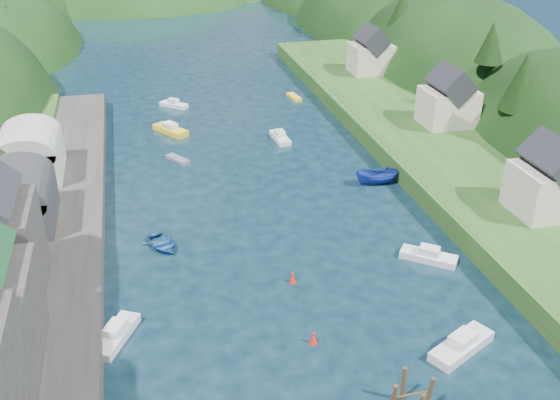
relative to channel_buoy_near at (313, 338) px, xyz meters
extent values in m
plane|color=black|center=(1.52, 39.50, -0.48)|extent=(600.00, 600.00, 0.00)
ellipsoid|color=black|center=(-43.48, 149.50, -7.30)|extent=(44.00, 75.56, 39.00)
ellipsoid|color=black|center=(46.52, 64.50, -8.88)|extent=(36.00, 75.56, 48.00)
ellipsoid|color=black|center=(46.52, 107.50, -8.26)|extent=(36.00, 75.56, 44.49)
ellipsoid|color=black|center=(46.52, 149.50, -6.78)|extent=(36.00, 75.56, 36.00)
ellipsoid|color=black|center=(-8.48, 159.50, -10.48)|extent=(80.00, 60.00, 44.00)
ellipsoid|color=black|center=(19.52, 169.50, -12.48)|extent=(70.00, 56.00, 36.00)
cone|color=black|center=(-33.55, 93.05, 8.44)|extent=(4.07, 4.07, 5.85)
cone|color=black|center=(36.39, 29.93, 9.89)|extent=(5.29, 5.29, 7.48)
cone|color=black|center=(38.55, 41.88, 11.97)|extent=(4.07, 4.07, 5.93)
cone|color=black|center=(40.67, 51.74, 7.44)|extent=(3.40, 3.40, 5.30)
cone|color=black|center=(44.02, 62.77, 10.52)|extent=(4.94, 4.94, 7.94)
cone|color=black|center=(37.23, 69.93, 11.50)|extent=(5.25, 5.25, 5.86)
cube|color=#2D2B28|center=(-22.48, 9.50, 0.52)|extent=(12.00, 110.00, 2.00)
cube|color=#2D2D30|center=(-24.48, 22.50, 3.52)|extent=(7.00, 9.00, 4.00)
cylinder|color=#2D2D30|center=(-24.48, 22.50, 5.52)|extent=(7.00, 9.00, 7.00)
cube|color=#B2B2A8|center=(-24.48, 34.50, 3.52)|extent=(7.00, 9.00, 4.00)
cylinder|color=#B2B2A8|center=(-24.48, 34.50, 5.52)|extent=(7.00, 9.00, 7.00)
cube|color=#234719|center=(26.52, 29.50, 0.72)|extent=(16.00, 120.00, 2.40)
cube|color=beige|center=(28.52, 11.50, 4.42)|extent=(7.00, 6.00, 5.00)
cube|color=black|center=(28.52, 11.50, 7.76)|extent=(5.15, 6.24, 5.15)
cube|color=beige|center=(30.52, 37.50, 4.42)|extent=(7.00, 6.00, 5.00)
cube|color=black|center=(30.52, 37.50, 7.76)|extent=(5.15, 6.24, 5.15)
cube|color=beige|center=(29.52, 64.50, 4.42)|extent=(7.00, 6.00, 5.00)
cube|color=black|center=(29.52, 64.50, 7.76)|extent=(5.15, 6.24, 5.15)
cylinder|color=#382314|center=(5.76, -8.80, 0.77)|extent=(0.32, 0.32, 3.70)
cylinder|color=#382314|center=(4.43, -7.47, 0.77)|extent=(0.32, 0.32, 3.70)
cylinder|color=#382314|center=(4.43, -8.80, 1.38)|extent=(3.20, 0.16, 0.16)
cone|color=red|center=(0.00, 0.00, -0.03)|extent=(0.70, 0.70, 0.90)
sphere|color=red|center=(0.00, 0.00, 0.47)|extent=(0.30, 0.30, 0.30)
cone|color=red|center=(0.55, 8.60, -0.03)|extent=(0.70, 0.70, 0.90)
sphere|color=red|center=(0.55, 8.60, 0.47)|extent=(0.30, 0.30, 0.30)
cube|color=yellow|center=(-7.17, 49.49, -0.10)|extent=(5.00, 6.14, 0.85)
cube|color=silver|center=(-7.17, 49.49, 0.72)|extent=(2.33, 2.53, 0.70)
cube|color=silver|center=(7.76, 42.87, -0.15)|extent=(2.04, 5.29, 0.73)
cube|color=silver|center=(7.76, 42.87, 0.60)|extent=(1.31, 1.89, 0.70)
imported|color=navy|center=(-10.72, 17.78, -0.13)|extent=(4.88, 5.69, 0.99)
cube|color=silver|center=(-15.48, 4.31, -0.13)|extent=(4.17, 5.67, 0.77)
cube|color=silver|center=(-15.48, 4.31, 0.64)|extent=(2.02, 2.28, 0.70)
imported|color=#1C369C|center=(15.78, 26.16, 0.41)|extent=(5.49, 2.31, 2.08)
cube|color=silver|center=(14.47, 9.07, -0.14)|extent=(5.39, 4.80, 0.76)
cube|color=silver|center=(14.47, 9.07, 0.63)|extent=(2.28, 2.17, 0.70)
cube|color=slate|center=(-7.18, 38.98, -0.25)|extent=(3.05, 3.78, 0.52)
cube|color=yellow|center=(14.50, 60.43, -0.23)|extent=(1.82, 4.09, 0.55)
cube|color=silver|center=(11.20, -3.61, -0.09)|extent=(6.38, 4.57, 0.86)
cube|color=silver|center=(11.20, -3.61, 0.73)|extent=(2.55, 2.23, 0.70)
cube|color=white|center=(-5.67, 61.01, -0.18)|extent=(4.62, 4.29, 0.66)
cube|color=silver|center=(-5.67, 61.01, 0.54)|extent=(1.97, 1.91, 0.70)
camera|label=1|loc=(-12.00, -37.54, 33.16)|focal=40.00mm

